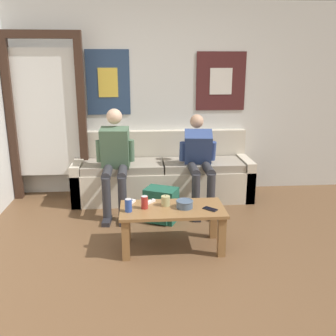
# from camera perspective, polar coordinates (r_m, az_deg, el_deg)

# --- Properties ---
(ground_plane) EXTENTS (18.00, 18.00, 0.00)m
(ground_plane) POSITION_cam_1_polar(r_m,az_deg,el_deg) (3.30, -0.19, -16.50)
(ground_plane) COLOR brown
(wall_back) EXTENTS (10.00, 0.07, 2.55)m
(wall_back) POSITION_cam_1_polar(r_m,az_deg,el_deg) (5.18, -2.23, 10.32)
(wall_back) COLOR silver
(wall_back) RESTS_ON ground_plane
(door_frame) EXTENTS (1.00, 0.10, 2.15)m
(door_frame) POSITION_cam_1_polar(r_m,az_deg,el_deg) (5.11, -18.07, 8.61)
(door_frame) COLOR #382319
(door_frame) RESTS_ON ground_plane
(couch) EXTENTS (2.33, 0.71, 0.87)m
(couch) POSITION_cam_1_polar(r_m,az_deg,el_deg) (5.03, -0.82, -1.19)
(couch) COLOR beige
(couch) RESTS_ON ground_plane
(coffee_table) EXTENTS (1.00, 0.50, 0.42)m
(coffee_table) POSITION_cam_1_polar(r_m,az_deg,el_deg) (3.64, 0.65, -7.34)
(coffee_table) COLOR olive
(coffee_table) RESTS_ON ground_plane
(person_seated_adult) EXTENTS (0.47, 0.81, 1.23)m
(person_seated_adult) POSITION_cam_1_polar(r_m,az_deg,el_deg) (4.55, -8.09, 1.63)
(person_seated_adult) COLOR #2D2D33
(person_seated_adult) RESTS_ON ground_plane
(person_seated_teen) EXTENTS (0.47, 0.89, 1.13)m
(person_seated_teen) POSITION_cam_1_polar(r_m,az_deg,el_deg) (4.66, 4.79, 1.52)
(person_seated_teen) COLOR #2D2D33
(person_seated_teen) RESTS_ON ground_plane
(backpack) EXTENTS (0.43, 0.38, 0.39)m
(backpack) POSITION_cam_1_polar(r_m,az_deg,el_deg) (4.30, -1.10, -5.77)
(backpack) COLOR #1E5642
(backpack) RESTS_ON ground_plane
(ceramic_bowl) EXTENTS (0.17, 0.17, 0.08)m
(ceramic_bowl) POSITION_cam_1_polar(r_m,az_deg,el_deg) (3.60, 2.54, -5.44)
(ceramic_bowl) COLOR #475B75
(ceramic_bowl) RESTS_ON coffee_table
(pillar_candle) EXTENTS (0.09, 0.09, 0.11)m
(pillar_candle) POSITION_cam_1_polar(r_m,az_deg,el_deg) (3.65, -0.37, -5.03)
(pillar_candle) COLOR tan
(pillar_candle) RESTS_ON coffee_table
(drink_can_blue) EXTENTS (0.07, 0.07, 0.12)m
(drink_can_blue) POSITION_cam_1_polar(r_m,az_deg,el_deg) (3.52, -6.05, -5.68)
(drink_can_blue) COLOR #28479E
(drink_can_blue) RESTS_ON coffee_table
(drink_can_red) EXTENTS (0.07, 0.07, 0.12)m
(drink_can_red) POSITION_cam_1_polar(r_m,az_deg,el_deg) (3.58, -3.60, -5.24)
(drink_can_red) COLOR maroon
(drink_can_red) RESTS_ON coffee_table
(game_controller_near_left) EXTENTS (0.12, 0.13, 0.03)m
(game_controller_near_left) POSITION_cam_1_polar(r_m,az_deg,el_deg) (3.73, -2.81, -5.19)
(game_controller_near_left) COLOR white
(game_controller_near_left) RESTS_ON coffee_table
(game_controller_near_right) EXTENTS (0.09, 0.14, 0.03)m
(game_controller_near_right) POSITION_cam_1_polar(r_m,az_deg,el_deg) (3.72, -5.66, -5.26)
(game_controller_near_right) COLOR white
(game_controller_near_right) RESTS_ON coffee_table
(cell_phone) EXTENTS (0.14, 0.14, 0.01)m
(cell_phone) POSITION_cam_1_polar(r_m,az_deg,el_deg) (3.59, 6.43, -6.23)
(cell_phone) COLOR black
(cell_phone) RESTS_ON coffee_table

